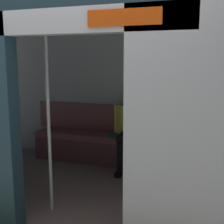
# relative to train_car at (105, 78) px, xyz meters

# --- Properties ---
(train_car) EXTENTS (6.40, 2.61, 2.18)m
(train_car) POSITION_rel_train_car_xyz_m (0.00, 0.00, 0.00)
(train_car) COLOR #ADAFB5
(train_car) RESTS_ON ground_plane
(bench_seat) EXTENTS (3.24, 0.44, 0.47)m
(bench_seat) POSITION_rel_train_car_xyz_m (-0.08, -0.94, -1.08)
(bench_seat) COLOR #935156
(bench_seat) RESTS_ON ground_plane
(person_seated) EXTENTS (0.55, 0.69, 1.20)m
(person_seated) POSITION_rel_train_car_xyz_m (-0.09, -0.89, -0.75)
(person_seated) COLOR #D8CC4C
(person_seated) RESTS_ON ground_plane
(handbag) EXTENTS (0.26, 0.15, 0.17)m
(handbag) POSITION_rel_train_car_xyz_m (-0.45, -0.97, -0.88)
(handbag) COLOR brown
(handbag) RESTS_ON bench_seat
(book) EXTENTS (0.23, 0.26, 0.03)m
(book) POSITION_rel_train_car_xyz_m (0.23, -0.97, -0.96)
(book) COLOR #33723F
(book) RESTS_ON bench_seat
(grab_pole_door) EXTENTS (0.04, 0.04, 2.04)m
(grab_pole_door) POSITION_rel_train_car_xyz_m (0.39, 0.67, -0.42)
(grab_pole_door) COLOR silver
(grab_pole_door) RESTS_ON ground_plane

